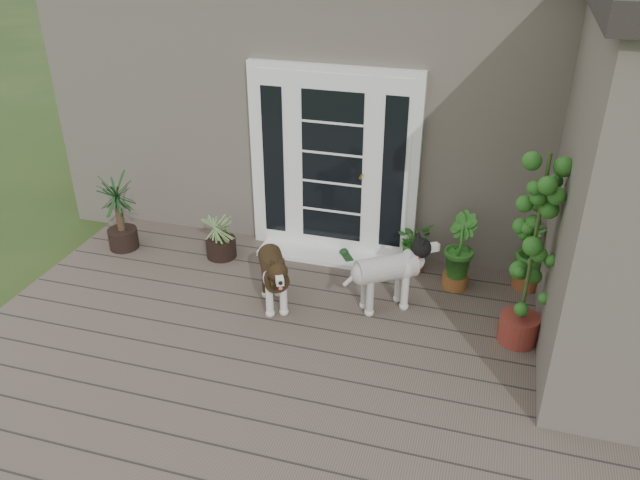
# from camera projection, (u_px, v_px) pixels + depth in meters

# --- Properties ---
(deck) EXTENTS (6.20, 4.60, 0.12)m
(deck) POSITION_uv_depth(u_px,v_px,m) (288.00, 375.00, 5.64)
(deck) COLOR #6B5B4C
(deck) RESTS_ON ground
(house_main) EXTENTS (7.40, 4.00, 3.10)m
(house_main) POSITION_uv_depth(u_px,v_px,m) (388.00, 86.00, 8.52)
(house_main) COLOR #665E54
(house_main) RESTS_ON ground
(door_unit) EXTENTS (1.90, 0.14, 2.15)m
(door_unit) POSITION_uv_depth(u_px,v_px,m) (333.00, 164.00, 7.01)
(door_unit) COLOR white
(door_unit) RESTS_ON deck
(door_step) EXTENTS (1.60, 0.40, 0.05)m
(door_step) POSITION_uv_depth(u_px,v_px,m) (328.00, 255.00, 7.34)
(door_step) COLOR white
(door_step) RESTS_ON deck
(brindle_dog) EXTENTS (0.65, 0.84, 0.64)m
(brindle_dog) POSITION_uv_depth(u_px,v_px,m) (274.00, 278.00, 6.34)
(brindle_dog) COLOR #362613
(brindle_dog) RESTS_ON deck
(white_dog) EXTENTS (0.87, 0.74, 0.68)m
(white_dog) POSITION_uv_depth(u_px,v_px,m) (386.00, 279.00, 6.30)
(white_dog) COLOR white
(white_dog) RESTS_ON deck
(spider_plant) EXTENTS (0.62, 0.62, 0.61)m
(spider_plant) POSITION_uv_depth(u_px,v_px,m) (220.00, 233.00, 7.23)
(spider_plant) COLOR #9EB06C
(spider_plant) RESTS_ON deck
(yucca) EXTENTS (0.82, 0.82, 0.94)m
(yucca) POSITION_uv_depth(u_px,v_px,m) (119.00, 212.00, 7.34)
(yucca) COLOR black
(yucca) RESTS_ON deck
(herb_a) EXTENTS (0.54, 0.54, 0.49)m
(herb_a) POSITION_uv_depth(u_px,v_px,m) (413.00, 251.00, 6.99)
(herb_a) COLOR #1E5819
(herb_a) RESTS_ON deck
(herb_b) EXTENTS (0.52, 0.52, 0.63)m
(herb_b) POSITION_uv_depth(u_px,v_px,m) (457.00, 261.00, 6.65)
(herb_b) COLOR #225418
(herb_b) RESTS_ON deck
(herb_c) EXTENTS (0.39, 0.39, 0.59)m
(herb_c) POSITION_uv_depth(u_px,v_px,m) (530.00, 262.00, 6.67)
(herb_c) COLOR #245C1A
(herb_c) RESTS_ON deck
(sapling) EXTENTS (0.73, 0.73, 1.93)m
(sapling) POSITION_uv_depth(u_px,v_px,m) (533.00, 251.00, 5.52)
(sapling) COLOR #235016
(sapling) RESTS_ON deck
(clog_left) EXTENTS (0.26, 0.31, 0.08)m
(clog_left) POSITION_uv_depth(u_px,v_px,m) (346.00, 257.00, 7.28)
(clog_left) COLOR #143314
(clog_left) RESTS_ON deck
(clog_right) EXTENTS (0.34, 0.36, 0.10)m
(clog_right) POSITION_uv_depth(u_px,v_px,m) (381.00, 268.00, 7.04)
(clog_right) COLOR #15341B
(clog_right) RESTS_ON deck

